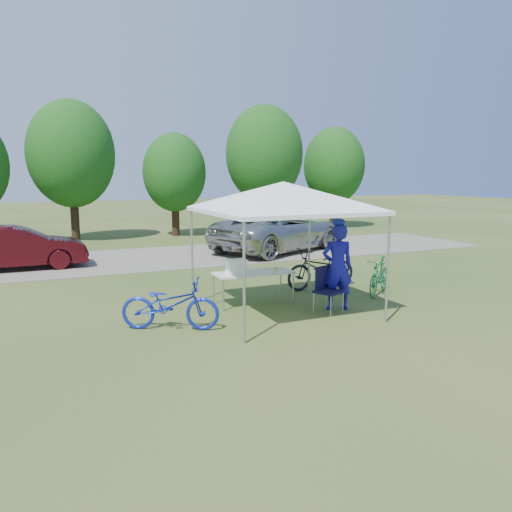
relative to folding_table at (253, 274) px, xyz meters
The scene contains 14 objects.
ground 1.15m from the folding_table, 72.49° to the right, with size 100.00×100.00×0.00m, color #2D5119.
gravel_strip 7.16m from the folding_table, 87.77° to the left, with size 24.00×5.00×0.02m, color gray.
canopy 2.17m from the folding_table, 72.49° to the right, with size 4.53×4.53×3.00m.
treeline 13.47m from the folding_table, 90.07° to the left, with size 24.89×4.28×6.30m.
folding_table is the anchor object (origin of this frame).
folding_chair 1.66m from the folding_table, 47.26° to the right, with size 0.64×0.67×0.96m.
cooler 0.46m from the folding_table, behind, with size 0.43×0.29×0.31m.
ice_cream_cup 0.53m from the folding_table, ahead, with size 0.08×0.08×0.06m, color gold.
cyclist 1.86m from the folding_table, 37.95° to the right, with size 0.67×0.44×1.85m, color #17139E.
bike_blue 2.44m from the folding_table, 153.37° to the right, with size 0.64×1.84×0.96m, color #1428B7.
bike_green 3.18m from the folding_table, ahead, with size 0.43×1.51×0.91m, color #1A783D.
bike_dark 2.32m from the folding_table, 17.84° to the left, with size 0.69×1.99×1.04m, color black.
minivan 7.93m from the folding_table, 59.31° to the left, with size 2.61×5.67×1.58m, color #AFB1AC.
sedan 8.30m from the folding_table, 126.15° to the left, with size 1.39×3.99×1.31m, color #420B11.
Camera 1 is at (-4.67, -9.08, 2.85)m, focal length 35.00 mm.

